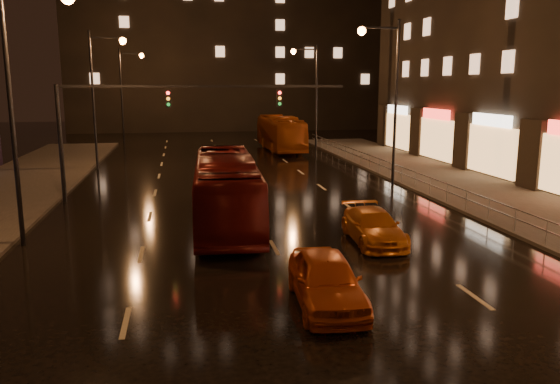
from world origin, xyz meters
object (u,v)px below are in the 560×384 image
object	(u,v)px
bus_red	(226,190)
taxi_far	(373,226)
bus_curb	(280,133)
taxi_near	(326,280)

from	to	relation	value
bus_red	taxi_far	bearing A→B (deg)	-33.05
bus_curb	bus_red	bearing A→B (deg)	-105.83
taxi_far	bus_red	bearing A→B (deg)	146.87
bus_curb	taxi_near	distance (m)	37.97
bus_curb	taxi_far	distance (m)	31.82
bus_curb	taxi_far	world-z (taller)	bus_curb
taxi_near	taxi_far	size ratio (longest dim) A/B	1.00
bus_red	bus_curb	xyz separation A→B (m)	(7.50, 27.76, 0.06)
bus_red	taxi_far	world-z (taller)	bus_red
bus_red	taxi_far	distance (m)	6.85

